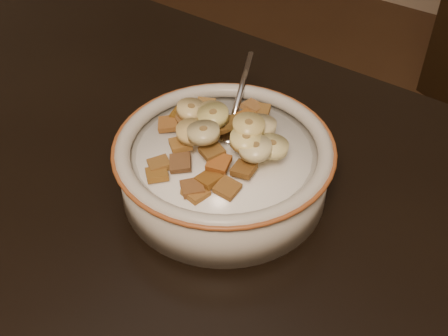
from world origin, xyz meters
The scene contains 37 objects.
table centered at (0.00, 0.00, 0.73)m, with size 1.40×0.90×0.04m, color black.
cereal_bowl centered at (-0.05, 0.16, 0.78)m, with size 0.21×0.21×0.05m, color beige.
milk centered at (-0.05, 0.16, 0.80)m, with size 0.18×0.18×0.00m, color white.
spoon centered at (-0.07, 0.19, 0.81)m, with size 0.04×0.05×0.01m, color #AAABB0.
cereal_square_0 centered at (-0.07, 0.18, 0.82)m, with size 0.02×0.02×0.01m, color brown.
cereal_square_1 centered at (-0.11, 0.17, 0.81)m, with size 0.02×0.02×0.01m, color brown.
cereal_square_2 centered at (-0.04, 0.10, 0.81)m, with size 0.02×0.02×0.01m, color brown.
cereal_square_3 centered at (-0.11, 0.21, 0.81)m, with size 0.02×0.02×0.01m, color olive.
cereal_square_4 centered at (-0.04, 0.11, 0.81)m, with size 0.02×0.02×0.01m, color brown.
cereal_square_5 centered at (-0.04, 0.13, 0.82)m, with size 0.02×0.02×0.01m, color #904818.
cereal_square_6 centered at (-0.07, 0.11, 0.81)m, with size 0.02×0.02×0.01m, color brown.
cereal_square_7 centered at (-0.09, 0.13, 0.82)m, with size 0.02×0.02×0.01m, color brown.
cereal_square_8 centered at (-0.12, 0.16, 0.81)m, with size 0.02×0.02×0.01m, color brown.
cereal_square_9 centered at (-0.10, 0.19, 0.81)m, with size 0.02×0.02×0.01m, color brown.
cereal_square_10 centered at (-0.03, 0.19, 0.82)m, with size 0.02×0.02×0.01m, color brown.
cereal_square_11 centered at (-0.08, 0.09, 0.81)m, with size 0.02×0.02×0.01m, color brown.
cereal_square_12 centered at (-0.09, 0.10, 0.81)m, with size 0.02×0.02×0.01m, color brown.
cereal_square_13 centered at (-0.02, 0.11, 0.81)m, with size 0.02×0.02×0.01m, color brown.
cereal_square_14 centered at (-0.06, 0.21, 0.81)m, with size 0.02×0.02×0.01m, color brown.
cereal_square_15 centered at (-0.12, 0.18, 0.81)m, with size 0.02×0.02×0.01m, color brown.
cereal_square_16 centered at (-0.02, 0.14, 0.81)m, with size 0.02×0.02×0.01m, color brown.
cereal_square_17 centered at (-0.05, 0.14, 0.82)m, with size 0.02×0.02×0.01m, color brown.
cereal_square_18 centered at (-0.06, 0.23, 0.81)m, with size 0.02×0.02×0.01m, color #935B34.
cereal_square_19 centered at (-0.05, 0.23, 0.81)m, with size 0.02×0.02×0.01m, color brown.
cereal_square_20 centered at (-0.06, 0.18, 0.82)m, with size 0.02×0.02×0.01m, color brown.
cereal_square_21 centered at (-0.04, 0.09, 0.81)m, with size 0.02×0.02×0.01m, color #9B5D2A.
cereal_square_22 centered at (-0.07, 0.17, 0.82)m, with size 0.02×0.02×0.01m, color brown.
banana_slice_0 centered at (-0.08, 0.14, 0.83)m, with size 0.03×0.03×0.01m, color tan.
banana_slice_1 centered at (0.00, 0.17, 0.82)m, with size 0.03×0.03×0.01m, color #FFEB8B.
banana_slice_2 centered at (-0.03, 0.17, 0.84)m, with size 0.03×0.03×0.01m, color tan.
banana_slice_3 centered at (-0.03, 0.19, 0.83)m, with size 0.03×0.03×0.01m, color #EADB8F.
banana_slice_4 centered at (-0.03, 0.16, 0.83)m, with size 0.03×0.03×0.01m, color #FEED86.
banana_slice_5 centered at (-0.01, 0.15, 0.83)m, with size 0.03×0.03×0.01m, color beige.
banana_slice_6 centered at (-0.08, 0.18, 0.83)m, with size 0.03×0.03×0.01m, color tan.
banana_slice_7 centered at (-0.07, 0.17, 0.83)m, with size 0.03×0.03×0.01m, color #D4C971.
banana_slice_8 centered at (-0.06, 0.14, 0.84)m, with size 0.03×0.03×0.01m, color #C9BA86.
banana_slice_9 centered at (-0.11, 0.18, 0.82)m, with size 0.03×0.03×0.01m, color #DAC077.
Camera 1 is at (0.19, -0.19, 1.16)m, focal length 45.00 mm.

